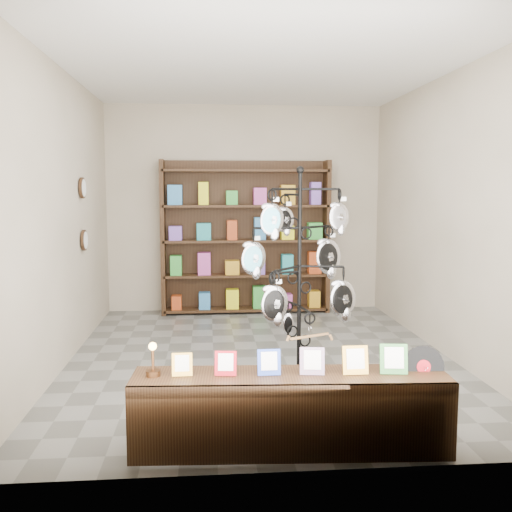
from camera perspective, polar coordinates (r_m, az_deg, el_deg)
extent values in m
plane|color=slate|center=(6.18, 0.43, -10.07)|extent=(5.00, 5.00, 0.00)
plane|color=#C0B19B|center=(8.42, -1.15, 4.73)|extent=(4.00, 0.00, 4.00)
plane|color=#C0B19B|center=(3.45, 4.32, 2.02)|extent=(4.00, 0.00, 4.00)
plane|color=#C0B19B|center=(6.08, -18.71, 3.66)|extent=(0.00, 5.00, 5.00)
plane|color=#C0B19B|center=(6.43, 18.52, 3.81)|extent=(0.00, 5.00, 5.00)
plane|color=white|center=(6.05, 0.46, 18.29)|extent=(5.00, 5.00, 0.00)
cylinder|color=black|center=(5.05, 4.25, -13.83)|extent=(0.51, 0.51, 0.03)
cylinder|color=black|center=(4.80, 4.35, -3.18)|extent=(0.04, 0.04, 1.92)
sphere|color=black|center=(4.73, 4.45, 8.57)|extent=(0.06, 0.06, 0.06)
ellipsoid|color=silver|center=(5.05, 3.23, -6.82)|extent=(0.11, 0.06, 0.20)
cube|color=#BB824D|center=(4.62, 5.39, -7.99)|extent=(0.34, 0.16, 0.04)
cube|color=black|center=(4.05, 3.44, -15.30)|extent=(2.17, 0.56, 0.53)
cube|color=gold|center=(3.94, -7.40, -10.70)|extent=(0.14, 0.06, 0.16)
cube|color=#AA0D17|center=(3.92, -3.05, -10.67)|extent=(0.15, 0.06, 0.17)
cube|color=#263FA5|center=(3.92, 1.31, -10.57)|extent=(0.16, 0.06, 0.18)
cube|color=#E54C33|center=(3.95, 5.64, -10.42)|extent=(0.17, 0.07, 0.19)
cube|color=gold|center=(3.99, 9.88, -10.21)|extent=(0.18, 0.07, 0.20)
cube|color=#337233|center=(4.05, 13.60, -9.98)|extent=(0.19, 0.07, 0.20)
cylinder|color=black|center=(4.18, 16.41, -10.58)|extent=(0.30, 0.08, 0.29)
cylinder|color=#AA0D17|center=(4.18, 16.43, -10.59)|extent=(0.10, 0.03, 0.10)
cylinder|color=#462814|center=(3.98, -10.25, -11.46)|extent=(0.10, 0.10, 0.04)
cylinder|color=#462814|center=(3.96, -10.27, -10.24)|extent=(0.02, 0.02, 0.14)
sphere|color=#FFBF59|center=(3.93, -10.30, -8.88)|extent=(0.05, 0.05, 0.05)
cube|color=black|center=(8.38, -1.11, 1.99)|extent=(2.40, 0.04, 2.20)
cube|color=black|center=(8.23, -9.27, 1.82)|extent=(0.06, 0.36, 2.20)
cube|color=black|center=(8.39, 7.03, 1.94)|extent=(0.06, 0.36, 2.20)
cube|color=black|center=(8.38, -1.03, -5.28)|extent=(2.36, 0.36, 0.04)
cube|color=black|center=(8.29, -1.03, -1.89)|extent=(2.36, 0.36, 0.03)
cube|color=black|center=(8.23, -1.04, 1.55)|extent=(2.36, 0.36, 0.04)
cube|color=black|center=(8.20, -1.05, 5.03)|extent=(2.36, 0.36, 0.04)
cube|color=black|center=(8.20, -1.05, 8.53)|extent=(2.36, 0.36, 0.04)
cylinder|color=black|center=(6.85, -16.97, 6.53)|extent=(0.03, 0.24, 0.24)
cylinder|color=black|center=(6.87, -16.80, 1.52)|extent=(0.03, 0.24, 0.24)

